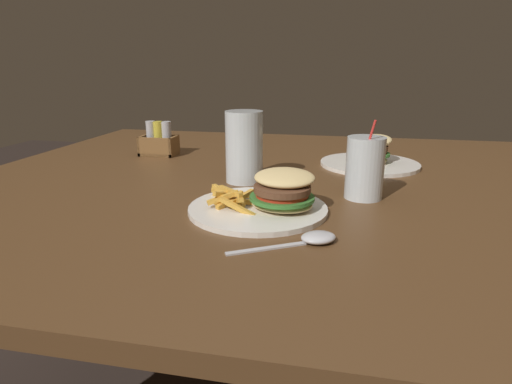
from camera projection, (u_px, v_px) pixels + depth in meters
name	position (u px, v px, depth m)	size (l,w,h in m)	color
dining_table	(277.00, 220.00, 1.11)	(1.58, 1.37, 0.73)	brown
meal_plate_near	(268.00, 199.00, 0.83)	(0.27, 0.27, 0.09)	white
beer_glass	(244.00, 149.00, 1.02)	(0.09, 0.09, 0.17)	silver
juice_glass	(365.00, 170.00, 0.90)	(0.08, 0.08, 0.17)	silver
spoon	(314.00, 238.00, 0.69)	(0.17, 0.12, 0.02)	silver
meal_plate_far	(371.00, 157.00, 1.20)	(0.27, 0.27, 0.09)	white
condiment_caddy	(159.00, 142.00, 1.34)	(0.11, 0.07, 0.10)	brown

